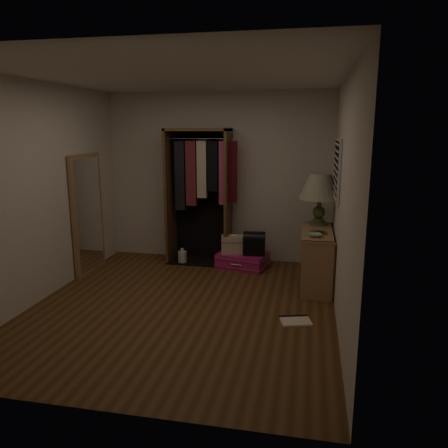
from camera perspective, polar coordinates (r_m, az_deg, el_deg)
The scene contains 13 objects.
ground at distance 5.26m, azimuth -5.33°, elevation -10.62°, with size 4.00×4.00×0.00m, color #513217.
room_walls at distance 4.89m, azimuth -4.69°, elevation 5.87°, with size 3.52×4.02×2.60m.
console_bookshelf at distance 5.90m, azimuth 12.05°, elevation -4.21°, with size 0.42×1.12×0.75m.
open_wardrobe at distance 6.66m, azimuth -2.89°, elevation 5.18°, with size 1.06×0.50×2.05m.
floor_mirror at distance 6.55m, azimuth -17.36°, elevation 1.26°, with size 0.06×0.80×1.70m.
pink_suitcase at distance 6.59m, azimuth 2.45°, elevation -4.72°, with size 0.82×0.66×0.22m.
train_case at distance 6.56m, azimuth 1.26°, elevation -2.63°, with size 0.42×0.33×0.27m.
black_bag at distance 6.45m, azimuth 3.98°, elevation -2.46°, with size 0.34×0.23×0.35m.
table_lamp at distance 6.07m, azimuth 12.42°, elevation 4.65°, with size 0.74×0.74×0.70m.
brass_tray at distance 5.65m, azimuth 12.26°, elevation -1.14°, with size 0.27×0.27×0.01m.
ceramic_bowl at distance 5.47m, azimuth 11.77°, elevation -1.43°, with size 0.17×0.17×0.04m, color #98B69A.
white_jug at distance 6.80m, azimuth -5.46°, elevation -4.31°, with size 0.16×0.16×0.24m.
floor_book at distance 4.91m, azimuth 9.28°, elevation -12.33°, with size 0.38×0.33×0.03m.
Camera 1 is at (1.42, -4.63, 2.06)m, focal length 35.00 mm.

